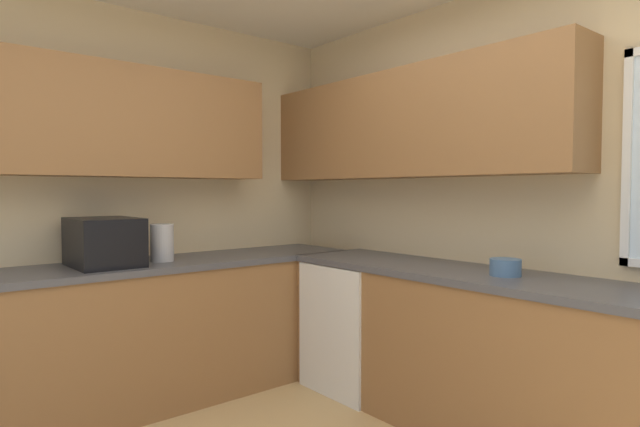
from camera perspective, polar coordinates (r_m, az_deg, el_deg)
The scene contains 7 objects.
room_shell at distance 2.90m, azimuth -2.89°, elevation 11.94°, with size 4.21×3.54×2.65m.
counter_run_left at distance 3.54m, azimuth -20.33°, elevation -12.50°, with size 0.65×3.15×0.91m.
counter_run_back at distance 2.97m, azimuth 23.01°, elevation -15.45°, with size 3.30×0.65×0.91m.
dishwasher at distance 3.70m, azimuth 4.41°, elevation -12.07°, with size 0.60×0.60×0.86m, color white.
microwave at distance 3.39m, azimuth -22.58°, elevation -2.89°, with size 0.48×0.36×0.29m, color black.
kettle at distance 3.50m, azimuth -16.92°, elevation -3.07°, with size 0.15×0.15×0.24m, color #B7B7BC.
bowl at distance 2.95m, azimuth 19.65°, elevation -5.57°, with size 0.16×0.16×0.09m, color #4C7099.
Camera 1 is at (1.50, -1.12, 1.36)m, focal length 29.20 mm.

